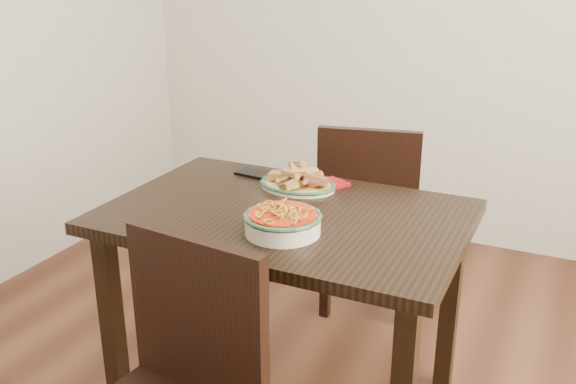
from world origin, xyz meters
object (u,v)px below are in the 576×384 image
at_px(dining_table, 285,239).
at_px(chair_far, 369,210).
at_px(fish_plate, 298,176).
at_px(smartphone, 256,174).
at_px(noodle_bowl, 283,220).

height_order(dining_table, chair_far, chair_far).
bearing_deg(chair_far, fish_plate, 65.54).
bearing_deg(chair_far, smartphone, 42.16).
bearing_deg(chair_far, dining_table, 73.56).
relative_size(dining_table, smartphone, 7.64).
xyz_separation_m(noodle_bowl, smartphone, (-0.33, 0.45, -0.04)).
height_order(noodle_bowl, smartphone, noodle_bowl).
bearing_deg(dining_table, fish_plate, 104.00).
bearing_deg(smartphone, dining_table, -41.28).
relative_size(chair_far, smartphone, 5.79).
relative_size(chair_far, fish_plate, 3.20).
xyz_separation_m(chair_far, fish_plate, (-0.11, -0.50, 0.30)).
xyz_separation_m(chair_far, noodle_bowl, (0.01, -0.89, 0.29)).
bearing_deg(noodle_bowl, chair_far, 90.71).
xyz_separation_m(dining_table, noodle_bowl, (0.07, -0.16, 0.15)).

